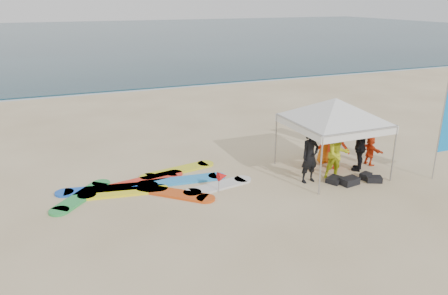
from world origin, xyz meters
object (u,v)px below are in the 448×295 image
(surfboard_spread, at_px, (151,186))
(person_seated, at_px, (370,150))
(person_black_a, at_px, (310,156))
(person_yellow, at_px, (338,154))
(person_black_b, at_px, (360,147))
(person_orange_b, at_px, (328,137))
(canopy_tent, at_px, (336,98))
(marker_pennant, at_px, (223,176))
(person_orange_a, at_px, (333,144))

(surfboard_spread, bearing_deg, person_seated, -7.78)
(person_black_a, bearing_deg, person_yellow, -13.39)
(person_black_b, xyz_separation_m, surfboard_spread, (-6.73, 1.28, -0.78))
(person_black_a, height_order, person_orange_b, person_orange_b)
(person_orange_b, distance_m, surfboard_spread, 6.20)
(person_black_a, relative_size, canopy_tent, 0.45)
(marker_pennant, bearing_deg, person_yellow, -6.66)
(person_orange_b, height_order, canopy_tent, canopy_tent)
(person_seated, distance_m, marker_pennant, 5.51)
(person_orange_b, distance_m, person_seated, 1.51)
(person_yellow, bearing_deg, person_black_b, 20.49)
(person_black_a, bearing_deg, marker_pennant, 166.75)
(person_yellow, bearing_deg, person_seated, 22.75)
(canopy_tent, distance_m, surfboard_spread, 6.34)
(person_orange_b, distance_m, canopy_tent, 1.78)
(person_black_a, bearing_deg, person_black_b, -1.01)
(person_yellow, bearing_deg, surfboard_spread, 168.77)
(person_orange_a, bearing_deg, marker_pennant, 44.54)
(person_yellow, distance_m, person_seated, 1.90)
(person_seated, bearing_deg, person_orange_b, 56.39)
(surfboard_spread, bearing_deg, person_black_a, -17.65)
(person_orange_b, distance_m, marker_pennant, 4.35)
(person_black_b, relative_size, marker_pennant, 2.55)
(person_black_b, height_order, surfboard_spread, person_black_b)
(canopy_tent, bearing_deg, person_seated, 2.00)
(person_orange_a, xyz_separation_m, person_seated, (1.37, -0.22, -0.32))
(person_yellow, bearing_deg, canopy_tent, 79.19)
(marker_pennant, bearing_deg, surfboard_spread, 148.47)
(person_black_b, relative_size, surfboard_spread, 0.29)
(person_orange_a, bearing_deg, canopy_tent, 85.87)
(person_black_b, relative_size, canopy_tent, 0.43)
(person_seated, height_order, surfboard_spread, person_seated)
(canopy_tent, bearing_deg, person_black_a, -159.36)
(surfboard_spread, bearing_deg, marker_pennant, -31.53)
(person_orange_a, distance_m, canopy_tent, 1.68)
(marker_pennant, bearing_deg, person_black_b, -1.40)
(surfboard_spread, bearing_deg, person_orange_b, -2.70)
(person_yellow, xyz_separation_m, surfboard_spread, (-5.61, 1.60, -0.78))
(canopy_tent, height_order, surfboard_spread, canopy_tent)
(surfboard_spread, bearing_deg, person_black_b, -10.76)
(person_orange_b, relative_size, surfboard_spread, 0.32)
(person_yellow, height_order, canopy_tent, canopy_tent)
(person_black_b, distance_m, surfboard_spread, 6.89)
(person_black_a, bearing_deg, person_orange_a, 20.34)
(person_black_b, height_order, canopy_tent, canopy_tent)
(person_yellow, bearing_deg, person_black_a, 177.87)
(surfboard_spread, bearing_deg, person_orange_a, -7.44)
(person_orange_a, relative_size, person_orange_b, 0.91)
(person_yellow, relative_size, canopy_tent, 0.43)
(person_seated, bearing_deg, marker_pennant, 87.64)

